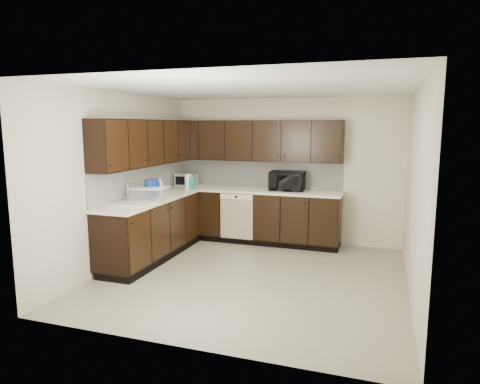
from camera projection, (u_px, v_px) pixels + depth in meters
name	position (u px, v px, depth m)	size (l,w,h in m)	color
floor	(252.00, 276.00, 5.81)	(4.00, 4.00, 0.00)	gray
ceiling	(252.00, 88.00, 5.43)	(4.00, 4.00, 0.00)	white
wall_back	(285.00, 171.00, 7.49)	(4.00, 0.02, 2.50)	beige
wall_left	(121.00, 180.00, 6.25)	(0.02, 4.00, 2.50)	beige
wall_right	(416.00, 193.00, 4.99)	(0.02, 4.00, 2.50)	beige
wall_front	(186.00, 216.00, 3.75)	(4.00, 0.02, 2.50)	beige
lower_cabinets	(213.00, 224.00, 7.10)	(3.00, 2.80, 0.90)	black
countertop	(213.00, 194.00, 7.02)	(3.03, 2.83, 0.04)	white
backsplash	(206.00, 176.00, 7.25)	(3.00, 2.80, 0.48)	beige
upper_cabinets	(209.00, 142.00, 7.01)	(3.00, 2.80, 0.70)	black
dishwasher	(237.00, 214.00, 7.27)	(0.58, 0.04, 0.78)	beige
sink	(141.00, 206.00, 6.19)	(0.54, 0.82, 0.42)	beige
microwave	(287.00, 181.00, 7.24)	(0.58, 0.39, 0.32)	black
soap_bottle_a	(160.00, 192.00, 6.42)	(0.09, 0.10, 0.21)	gray
soap_bottle_b	(160.00, 185.00, 6.91)	(0.10, 0.10, 0.27)	gray
toaster_oven	(187.00, 180.00, 7.76)	(0.37, 0.28, 0.23)	silver
storage_bin	(149.00, 194.00, 6.27)	(0.48, 0.35, 0.19)	silver
blue_pitcher	(151.00, 189.00, 6.36)	(0.20, 0.20, 0.30)	navy
teal_tumbler	(191.00, 183.00, 7.39)	(0.10, 0.10, 0.22)	#0C7E8D
paper_towel_roll	(188.00, 182.00, 7.40)	(0.12, 0.12, 0.26)	white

